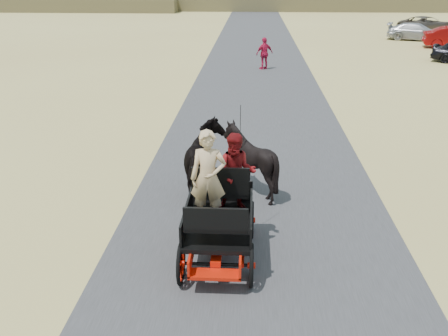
# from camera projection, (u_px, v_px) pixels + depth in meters

# --- Properties ---
(ground) EXTENTS (140.00, 140.00, 0.00)m
(ground) POSITION_uv_depth(u_px,v_px,m) (257.00, 261.00, 9.49)
(ground) COLOR tan
(road) EXTENTS (6.00, 140.00, 0.01)m
(road) POSITION_uv_depth(u_px,v_px,m) (257.00, 261.00, 9.48)
(road) COLOR #38383A
(road) RESTS_ON ground
(ridge_far) EXTENTS (140.00, 6.00, 2.40)m
(ridge_far) POSITION_uv_depth(u_px,v_px,m) (255.00, 1.00, 66.51)
(ridge_far) COLOR brown
(ridge_far) RESTS_ON ground
(ridge_near) EXTENTS (40.00, 4.00, 1.60)m
(ridge_near) POSITION_uv_depth(u_px,v_px,m) (23.00, 5.00, 64.54)
(ridge_near) COLOR brown
(ridge_near) RESTS_ON ground
(carriage) EXTENTS (1.30, 2.40, 0.72)m
(carriage) POSITION_uv_depth(u_px,v_px,m) (219.00, 240.00, 9.52)
(carriage) COLOR black
(carriage) RESTS_ON ground
(horse_left) EXTENTS (0.91, 2.01, 1.70)m
(horse_left) POSITION_uv_depth(u_px,v_px,m) (205.00, 160.00, 12.15)
(horse_left) COLOR black
(horse_left) RESTS_ON ground
(horse_right) EXTENTS (1.37, 1.54, 1.70)m
(horse_right) POSITION_uv_depth(u_px,v_px,m) (250.00, 161.00, 12.09)
(horse_right) COLOR black
(horse_right) RESTS_ON ground
(driver_man) EXTENTS (0.66, 0.43, 1.80)m
(driver_man) POSITION_uv_depth(u_px,v_px,m) (208.00, 178.00, 9.11)
(driver_man) COLOR tan
(driver_man) RESTS_ON carriage
(passenger_woman) EXTENTS (0.77, 0.60, 1.58)m
(passenger_woman) POSITION_uv_depth(u_px,v_px,m) (237.00, 173.00, 9.63)
(passenger_woman) COLOR #660C0F
(passenger_woman) RESTS_ON carriage
(pedestrian) EXTENTS (1.09, 0.86, 1.73)m
(pedestrian) POSITION_uv_depth(u_px,v_px,m) (264.00, 53.00, 27.29)
(pedestrian) COLOR #AE1339
(pedestrian) RESTS_ON ground
(car_c) EXTENTS (4.76, 3.23, 1.28)m
(car_c) POSITION_uv_depth(u_px,v_px,m) (417.00, 32.00, 38.56)
(car_c) COLOR #B2B2B7
(car_c) RESTS_ON ground
(car_d) EXTENTS (5.46, 4.46, 1.38)m
(car_d) POSITION_uv_depth(u_px,v_px,m) (426.00, 24.00, 43.19)
(car_d) COLOR brown
(car_d) RESTS_ON ground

